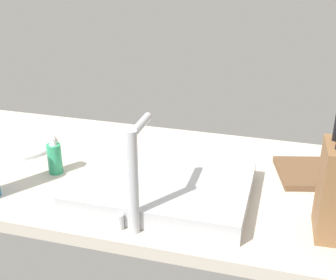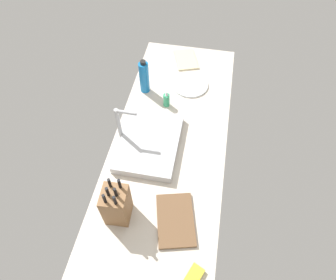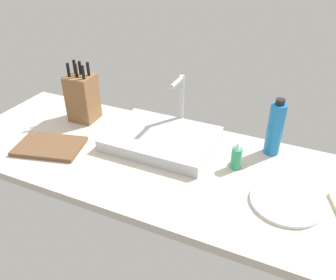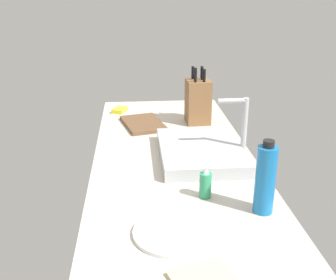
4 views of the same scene
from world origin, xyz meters
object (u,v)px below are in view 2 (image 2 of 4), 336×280
at_px(soap_bottle, 166,100).
at_px(dish_towel, 186,60).
at_px(dinner_plate, 190,85).
at_px(cutting_board, 175,220).
at_px(water_bottle, 144,77).
at_px(knife_block, 116,205).
at_px(faucet, 121,123).
at_px(dish_sponge, 194,275).
at_px(sink_basin, 149,143).

xyz_separation_m(soap_bottle, dish_towel, (0.48, -0.06, -0.04)).
relative_size(dinner_plate, dish_towel, 1.09).
xyz_separation_m(cutting_board, water_bottle, (0.88, 0.36, 0.11)).
xyz_separation_m(knife_block, soap_bottle, (0.79, -0.09, -0.07)).
height_order(faucet, dish_sponge, faucet).
bearing_deg(knife_block, water_bottle, 1.86).
distance_m(cutting_board, dinner_plate, 0.99).
distance_m(knife_block, water_bottle, 0.91).
relative_size(sink_basin, cutting_board, 1.65).
distance_m(sink_basin, dish_towel, 0.83).
relative_size(water_bottle, dinner_plate, 0.99).
bearing_deg(water_bottle, soap_bottle, -122.93).
relative_size(cutting_board, soap_bottle, 2.37).
distance_m(sink_basin, cutting_board, 0.49).
xyz_separation_m(knife_block, dish_sponge, (-0.22, -0.41, -0.10)).
bearing_deg(dinner_plate, sink_basin, 163.42).
height_order(faucet, dinner_plate, faucet).
height_order(dinner_plate, dish_towel, same).
xyz_separation_m(faucet, cutting_board, (-0.45, -0.40, -0.14)).
height_order(soap_bottle, dinner_plate, soap_bottle).
bearing_deg(dish_sponge, soap_bottle, 17.52).
bearing_deg(dinner_plate, knife_block, 167.57).
xyz_separation_m(knife_block, dish_towel, (1.27, -0.15, -0.11)).
distance_m(sink_basin, dinner_plate, 0.58).
bearing_deg(cutting_board, sink_basin, 28.15).
xyz_separation_m(sink_basin, soap_bottle, (0.34, -0.04, 0.02)).
bearing_deg(faucet, soap_bottle, -32.12).
xyz_separation_m(faucet, dish_sponge, (-0.69, -0.52, -0.14)).
bearing_deg(dish_sponge, water_bottle, 23.58).
height_order(soap_bottle, water_bottle, water_bottle).
bearing_deg(soap_bottle, dish_sponge, -162.48).
height_order(cutting_board, dish_towel, cutting_board).
height_order(soap_bottle, dish_towel, soap_bottle).
bearing_deg(cutting_board, water_bottle, 22.37).
height_order(soap_bottle, dish_sponge, soap_bottle).
relative_size(knife_block, dish_towel, 1.27).
bearing_deg(faucet, sink_basin, -96.74).
bearing_deg(dinner_plate, cutting_board, -176.25).
bearing_deg(dish_sponge, dish_towel, 9.95).
distance_m(faucet, soap_bottle, 0.39).
bearing_deg(sink_basin, soap_bottle, -6.28).
bearing_deg(cutting_board, soap_bottle, 14.02).
bearing_deg(dinner_plate, dish_sponge, -171.12).
distance_m(faucet, knife_block, 0.48).
bearing_deg(knife_block, soap_bottle, -9.75).
height_order(dish_towel, dish_sponge, dish_sponge).
bearing_deg(dish_sponge, cutting_board, 27.82).
bearing_deg(knife_block, faucet, 9.98).
bearing_deg(dish_towel, dinner_plate, -165.22).
distance_m(cutting_board, dish_towel, 1.26).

